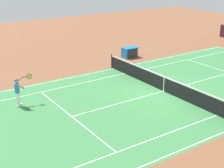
% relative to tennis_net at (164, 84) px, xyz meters
% --- Properties ---
extents(ground_plane, '(60.00, 60.00, 0.00)m').
position_rel_tennis_net_xyz_m(ground_plane, '(0.00, 0.00, -0.49)').
color(ground_plane, brown).
extents(court_slab, '(24.20, 11.40, 0.00)m').
position_rel_tennis_net_xyz_m(court_slab, '(0.00, 0.00, -0.49)').
color(court_slab, '#387A42').
rests_on(court_slab, ground_plane).
extents(court_line_markings, '(23.85, 11.05, 0.01)m').
position_rel_tennis_net_xyz_m(court_line_markings, '(0.00, 0.00, -0.49)').
color(court_line_markings, white).
rests_on(court_line_markings, ground_plane).
extents(tennis_net, '(0.10, 11.70, 1.08)m').
position_rel_tennis_net_xyz_m(tennis_net, '(0.00, 0.00, 0.00)').
color(tennis_net, '#2D2D33').
rests_on(tennis_net, ground_plane).
extents(tennis_player_near, '(1.14, 0.76, 1.70)m').
position_rel_tennis_net_xyz_m(tennis_player_near, '(8.21, -2.84, 0.44)').
color(tennis_player_near, white).
rests_on(tennis_player_near, ground_plane).
extents(tennis_ball, '(0.07, 0.07, 0.07)m').
position_rel_tennis_net_xyz_m(tennis_ball, '(-0.01, 0.06, -0.46)').
color(tennis_ball, '#CCE01E').
rests_on(tennis_ball, ground_plane).
extents(equipment_cart_tarped, '(1.25, 0.84, 0.85)m').
position_rel_tennis_net_xyz_m(equipment_cart_tarped, '(-2.88, -7.39, -0.05)').
color(equipment_cart_tarped, '#2D2D33').
rests_on(equipment_cart_tarped, ground_plane).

